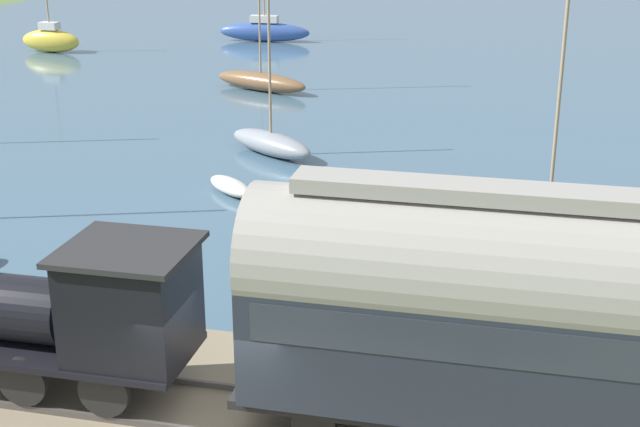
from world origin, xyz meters
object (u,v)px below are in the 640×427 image
at_px(steam_locomotive, 61,308).
at_px(passenger_coach, 528,310).
at_px(sailboat_brown, 261,80).
at_px(sailboat_black, 548,216).
at_px(rowboat_off_pier, 342,198).
at_px(sailboat_gray, 271,143).
at_px(rowboat_mid_harbor, 371,266).
at_px(sailboat_blue, 264,31).
at_px(rowboat_far_out, 231,186).
at_px(sailboat_yellow, 51,40).

relative_size(steam_locomotive, passenger_coach, 0.67).
bearing_deg(passenger_coach, sailboat_brown, 24.36).
relative_size(sailboat_black, rowboat_off_pier, 2.79).
xyz_separation_m(sailboat_gray, rowboat_off_pier, (-5.04, -3.73, -0.20)).
relative_size(sailboat_black, rowboat_mid_harbor, 3.21).
relative_size(sailboat_blue, rowboat_mid_harbor, 3.29).
distance_m(sailboat_blue, sailboat_black, 36.83).
distance_m(sailboat_gray, rowboat_far_out, 4.66).
height_order(sailboat_gray, rowboat_off_pier, sailboat_gray).
bearing_deg(sailboat_brown, rowboat_far_out, -144.63).
bearing_deg(sailboat_brown, steam_locomotive, -148.15).
relative_size(sailboat_blue, rowboat_off_pier, 2.86).
relative_size(passenger_coach, sailboat_gray, 1.64).
bearing_deg(rowboat_far_out, sailboat_blue, 55.89).
bearing_deg(sailboat_blue, sailboat_black, -153.07).
distance_m(sailboat_gray, rowboat_mid_harbor, 11.51).
distance_m(passenger_coach, rowboat_off_pier, 13.98).
bearing_deg(rowboat_far_out, steam_locomotive, -133.24).
bearing_deg(sailboat_yellow, rowboat_far_out, -136.86).
distance_m(passenger_coach, sailboat_black, 11.50).
xyz_separation_m(passenger_coach, sailboat_yellow, (36.52, 28.65, -2.22)).
height_order(sailboat_yellow, rowboat_off_pier, sailboat_yellow).
height_order(sailboat_blue, rowboat_off_pier, sailboat_blue).
height_order(steam_locomotive, sailboat_black, sailboat_black).
bearing_deg(steam_locomotive, passenger_coach, -90.00).
xyz_separation_m(passenger_coach, rowboat_far_out, (12.93, 9.29, -2.73)).
xyz_separation_m(steam_locomotive, rowboat_mid_harbor, (7.48, -4.35, -1.89)).
bearing_deg(rowboat_off_pier, rowboat_mid_harbor, -142.45).
relative_size(sailboat_yellow, rowboat_mid_harbor, 2.39).
bearing_deg(sailboat_black, sailboat_blue, 4.54).
relative_size(passenger_coach, rowboat_far_out, 4.25).
distance_m(sailboat_black, rowboat_far_out, 10.07).
bearing_deg(rowboat_far_out, sailboat_yellow, 80.89).
xyz_separation_m(rowboat_far_out, rowboat_mid_harbor, (-5.45, -5.54, -0.00)).
relative_size(sailboat_yellow, sailboat_black, 0.74).
bearing_deg(sailboat_brown, rowboat_mid_harbor, -134.18).
distance_m(sailboat_yellow, rowboat_mid_harbor, 38.26).
bearing_deg(rowboat_far_out, sailboat_black, -58.14).
bearing_deg(passenger_coach, sailboat_yellow, 38.11).
bearing_deg(rowboat_off_pier, passenger_coach, -138.03).
height_order(sailboat_yellow, sailboat_brown, sailboat_brown).
xyz_separation_m(sailboat_black, sailboat_gray, (6.34, 9.89, -0.17)).
bearing_deg(sailboat_black, rowboat_far_out, 56.06).
bearing_deg(sailboat_brown, passenger_coach, -133.36).
bearing_deg(sailboat_blue, sailboat_gray, -165.02).
xyz_separation_m(sailboat_yellow, sailboat_brown, (-8.00, -15.74, -0.24)).
height_order(sailboat_blue, sailboat_yellow, sailboat_blue).
distance_m(sailboat_blue, rowboat_mid_harbor, 38.43).
bearing_deg(sailboat_brown, sailboat_black, -119.63).
bearing_deg(rowboat_mid_harbor, sailboat_black, -34.66).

